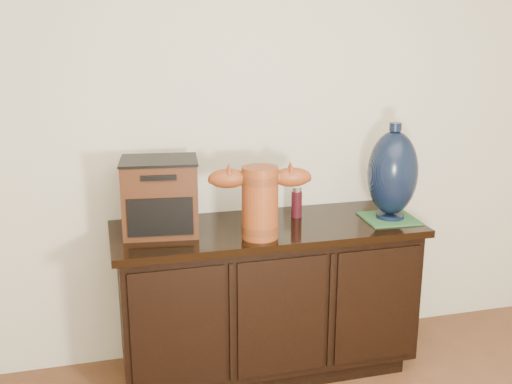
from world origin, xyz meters
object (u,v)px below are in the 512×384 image
object	(u,v)px
tv_radio	(160,196)
terracotta_vessel	(260,198)
sideboard	(267,297)
lamp_base	(393,173)
spray_can	(297,202)

from	to	relation	value
tv_radio	terracotta_vessel	bearing A→B (deg)	-17.51
sideboard	lamp_base	xyz separation A→B (m)	(0.61, -0.06, 0.60)
terracotta_vessel	lamp_base	distance (m)	0.70
sideboard	spray_can	xyz separation A→B (m)	(0.18, 0.09, 0.44)
sideboard	terracotta_vessel	size ratio (longest dim) A/B	3.18
sideboard	tv_radio	size ratio (longest dim) A/B	3.94
terracotta_vessel	sideboard	bearing A→B (deg)	73.28
lamp_base	spray_can	bearing A→B (deg)	160.63
tv_radio	lamp_base	size ratio (longest dim) A/B	0.79
terracotta_vessel	spray_can	world-z (taller)	terracotta_vessel
tv_radio	lamp_base	bearing A→B (deg)	2.06
lamp_base	spray_can	world-z (taller)	lamp_base
tv_radio	spray_can	size ratio (longest dim) A/B	2.41
spray_can	tv_radio	bearing A→B (deg)	-174.85
terracotta_vessel	lamp_base	bearing A→B (deg)	17.74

